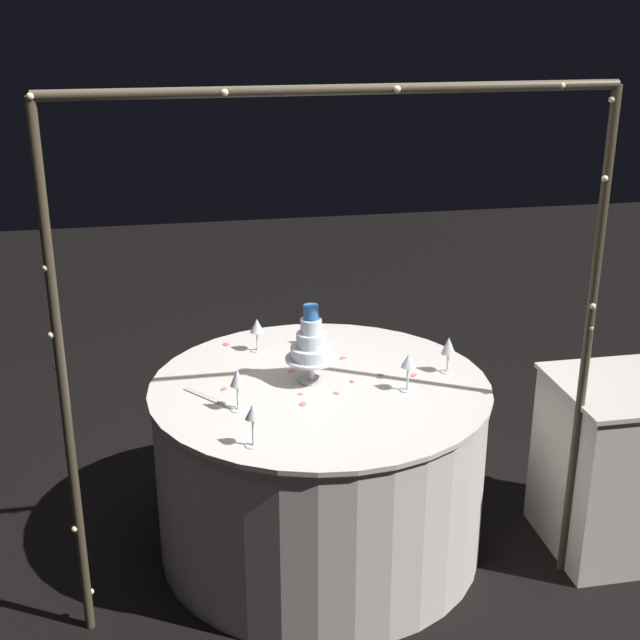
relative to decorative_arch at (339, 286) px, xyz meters
The scene contains 23 objects.
ground_plane 1.40m from the decorative_arch, 90.19° to the right, with size 12.00×12.00×0.00m, color black.
decorative_arch is the anchor object (origin of this frame).
main_table 1.03m from the decorative_arch, 90.19° to the right, with size 1.44×1.44×0.79m.
side_table 1.60m from the decorative_arch, behind, with size 0.58×0.58×0.79m.
tiered_cake 0.58m from the decorative_arch, 86.06° to the right, with size 0.22×0.22×0.34m.
wine_glass_0 0.61m from the decorative_arch, 143.61° to the right, with size 0.06×0.06×0.16m.
wine_glass_1 0.60m from the decorative_arch, 29.42° to the right, with size 0.06×0.06×0.18m.
wine_glass_2 0.83m from the decorative_arch, 144.70° to the right, with size 0.06×0.06×0.16m.
wine_glass_3 0.56m from the decorative_arch, 15.89° to the left, with size 0.06×0.06×0.17m.
wine_glass_4 0.93m from the decorative_arch, 94.18° to the right, with size 0.06×0.06×0.16m.
wine_glass_5 0.94m from the decorative_arch, 75.03° to the right, with size 0.06×0.06×0.16m.
cake_knife 0.78m from the decorative_arch, 34.34° to the right, with size 0.20×0.24×0.01m.
rose_petal_0 0.69m from the decorative_arch, 110.46° to the right, with size 0.03×0.02×0.00m, color #EA6B84.
rose_petal_1 0.60m from the decorative_arch, 63.43° to the right, with size 0.04×0.03×0.00m, color #EA6B84.
rose_petal_2 1.11m from the decorative_arch, 68.80° to the right, with size 0.03×0.02×0.00m, color #EA6B84.
rose_petal_3 0.63m from the decorative_arch, 100.22° to the right, with size 0.03×0.02×0.00m, color #EA6B84.
rose_petal_4 1.11m from the decorative_arch, 68.66° to the right, with size 0.04×0.03×0.00m, color #EA6B84.
rose_petal_5 0.80m from the decorative_arch, 136.49° to the right, with size 0.03×0.02×0.00m, color #EA6B84.
rose_petal_6 0.80m from the decorative_arch, 45.43° to the right, with size 0.03×0.02×0.00m, color #EA6B84.
rose_petal_7 0.64m from the decorative_arch, 72.42° to the right, with size 0.03×0.02×0.00m, color #EA6B84.
rose_petal_8 0.86m from the decorative_arch, 103.70° to the right, with size 0.04×0.02×0.00m, color #EA6B84.
rose_petal_9 0.78m from the decorative_arch, 79.89° to the right, with size 0.04×0.02×0.00m, color #EA6B84.
rose_petal_10 0.75m from the decorative_arch, 123.13° to the right, with size 0.03×0.02×0.00m, color #EA6B84.
Camera 1 is at (0.62, 3.27, 2.33)m, focal length 48.80 mm.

